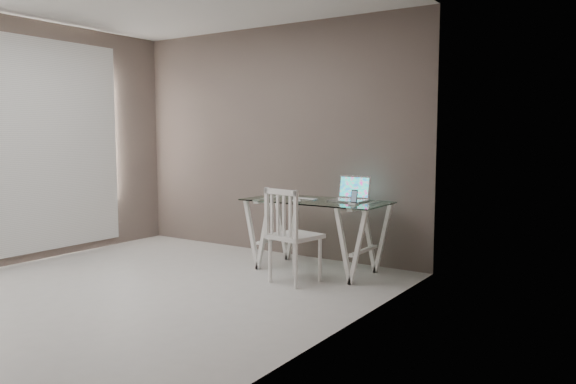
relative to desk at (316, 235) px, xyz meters
The scene contains 7 objects.
room 2.36m from the desk, 120.68° to the right, with size 4.50×4.52×2.71m.
desk is the anchor object (origin of this frame).
chair 0.58m from the desk, 85.21° to the right, with size 0.49×0.49×0.92m.
laptop 0.55m from the desk, 29.69° to the left, with size 0.36×0.29×0.25m.
keyboard 0.40m from the desk, behind, with size 0.27×0.12×0.01m, color silver.
mouse 0.46m from the desk, 107.25° to the right, with size 0.10×0.06×0.03m, color white.
phone_dock 0.64m from the desk, 11.01° to the right, with size 0.08×0.08×0.14m.
Camera 1 is at (3.89, -3.26, 1.42)m, focal length 35.00 mm.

